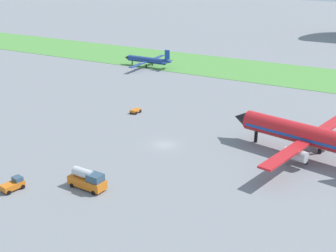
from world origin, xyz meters
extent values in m
plane|color=gray|center=(0.00, 0.00, 0.00)|extent=(600.00, 600.00, 0.00)
cube|color=#549342|center=(0.00, 66.27, 0.04)|extent=(360.00, 28.00, 0.08)
cylinder|color=red|center=(25.53, 7.78, 4.32)|extent=(25.11, 8.94, 3.80)
cone|color=black|center=(12.02, 10.68, 4.32)|extent=(4.16, 4.36, 3.72)
cube|color=#19479E|center=(25.53, 7.78, 4.03)|extent=(23.77, 8.72, 0.53)
cube|color=red|center=(24.46, -0.47, 3.65)|extent=(5.84, 16.71, 0.38)
cube|color=red|center=(27.94, 15.74, 3.65)|extent=(5.84, 16.71, 0.38)
cylinder|color=#B7BABF|center=(25.09, 2.45, 2.29)|extent=(4.49, 2.91, 2.09)
cylinder|color=#B7BABF|center=(27.32, 12.82, 2.29)|extent=(4.49, 2.91, 2.09)
cylinder|color=black|center=(15.40, 9.96, 1.21)|extent=(0.68, 0.68, 2.42)
cylinder|color=black|center=(26.59, 4.50, 1.21)|extent=(0.68, 0.68, 2.42)
cylinder|color=black|center=(27.84, 10.34, 1.21)|extent=(0.68, 0.68, 2.42)
cylinder|color=navy|center=(-36.89, 54.66, 2.30)|extent=(13.79, 1.93, 1.92)
cone|color=black|center=(-44.55, 54.67, 2.30)|extent=(1.92, 1.88, 1.88)
cone|color=navy|center=(-28.84, 54.66, 2.54)|extent=(2.68, 1.73, 1.72)
cube|color=#19479E|center=(-36.89, 54.66, 2.15)|extent=(13.03, 1.96, 0.27)
cube|color=navy|center=(-36.51, 49.40, 1.96)|extent=(1.35, 10.54, 0.19)
cube|color=navy|center=(-36.50, 59.93, 1.96)|extent=(1.35, 10.54, 0.19)
cylinder|color=#B7BABF|center=(-37.04, 51.29, 1.96)|extent=(1.53, 0.61, 0.61)
cylinder|color=#B7BABF|center=(-37.04, 58.04, 1.96)|extent=(1.53, 0.61, 0.61)
cube|color=#19479E|center=(-29.22, 54.66, 4.79)|extent=(1.72, 0.23, 3.06)
cube|color=navy|center=(-29.22, 53.32, 2.49)|extent=(1.15, 2.68, 0.15)
cube|color=navy|center=(-29.22, 56.00, 2.49)|extent=(1.15, 2.68, 0.15)
cylinder|color=black|center=(-42.63, 54.67, 0.67)|extent=(0.34, 0.34, 1.34)
cylinder|color=black|center=(-35.93, 52.77, 0.67)|extent=(0.34, 0.34, 1.34)
cylinder|color=black|center=(-35.93, 56.56, 0.67)|extent=(0.34, 0.34, 1.34)
cube|color=orange|center=(-2.30, -21.59, 1.05)|extent=(6.66, 2.87, 1.40)
cylinder|color=silver|center=(-3.08, -21.53, 2.52)|extent=(3.68, 1.79, 1.54)
cube|color=#334C60|center=(-0.49, -21.72, 2.35)|extent=(2.48, 2.18, 1.20)
cylinder|color=black|center=(0.05, -20.56, 0.35)|extent=(0.72, 0.30, 0.70)
cylinder|color=black|center=(-0.12, -22.95, 0.35)|extent=(0.72, 0.30, 0.70)
cylinder|color=black|center=(-4.48, -20.23, 0.35)|extent=(0.72, 0.30, 0.70)
cylinder|color=black|center=(-4.66, -22.62, 0.35)|extent=(0.72, 0.30, 0.70)
cube|color=orange|center=(-15.30, 13.52, 0.62)|extent=(1.70, 2.52, 0.55)
cylinder|color=black|center=(-15.97, 14.42, 0.35)|extent=(0.31, 0.72, 0.70)
cylinder|color=black|center=(-14.48, 14.30, 0.35)|extent=(0.31, 0.72, 0.70)
cylinder|color=black|center=(-16.11, 12.75, 0.35)|extent=(0.31, 0.72, 0.70)
cylinder|color=black|center=(-14.62, 12.62, 0.35)|extent=(0.31, 0.72, 0.70)
cube|color=orange|center=(-12.44, -27.82, 0.80)|extent=(2.52, 3.90, 0.90)
cube|color=#334C60|center=(-12.23, -26.83, 1.60)|extent=(1.75, 1.59, 0.70)
cylinder|color=black|center=(-13.06, -26.40, 0.35)|extent=(0.39, 0.74, 0.70)
cylinder|color=black|center=(-11.30, -26.78, 0.35)|extent=(0.39, 0.74, 0.70)
cylinder|color=black|center=(-13.59, -28.86, 0.35)|extent=(0.39, 0.74, 0.70)
cylinder|color=black|center=(-11.83, -29.24, 0.35)|extent=(0.39, 0.74, 0.70)
camera|label=1|loc=(41.01, -73.91, 36.05)|focal=49.64mm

